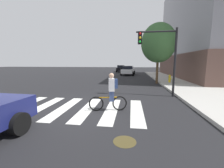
# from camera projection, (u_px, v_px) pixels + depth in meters

# --- Properties ---
(ground_plane) EXTENTS (120.00, 120.00, 0.00)m
(ground_plane) POSITION_uv_depth(u_px,v_px,m) (74.00, 108.00, 6.76)
(ground_plane) COLOR black
(crosswalk_stripes) EXTENTS (6.21, 3.51, 0.01)m
(crosswalk_stripes) POSITION_uv_depth(u_px,v_px,m) (76.00, 108.00, 6.74)
(crosswalk_stripes) COLOR silver
(crosswalk_stripes) RESTS_ON ground
(manhole_cover) EXTENTS (0.64, 0.64, 0.01)m
(manhole_cover) POSITION_uv_depth(u_px,v_px,m) (125.00, 141.00, 3.90)
(manhole_cover) COLOR #473D1E
(manhole_cover) RESTS_ON ground
(sedan_mid) EXTENTS (2.47, 4.70, 1.57)m
(sedan_mid) POSITION_uv_depth(u_px,v_px,m) (128.00, 70.00, 24.66)
(sedan_mid) COLOR silver
(sedan_mid) RESTS_ON ground
(sedan_far) EXTENTS (2.15, 4.46, 1.53)m
(sedan_far) POSITION_uv_depth(u_px,v_px,m) (121.00, 68.00, 32.84)
(sedan_far) COLOR black
(sedan_far) RESTS_ON ground
(cyclist) EXTENTS (1.69, 0.43, 1.69)m
(cyclist) POSITION_uv_depth(u_px,v_px,m) (111.00, 92.00, 6.30)
(cyclist) COLOR black
(cyclist) RESTS_ON ground
(traffic_light_near) EXTENTS (2.47, 0.28, 4.20)m
(traffic_light_near) POSITION_uv_depth(u_px,v_px,m) (162.00, 51.00, 8.77)
(traffic_light_near) COLOR black
(traffic_light_near) RESTS_ON ground
(fire_hydrant) EXTENTS (0.33, 0.22, 0.78)m
(fire_hydrant) POSITION_uv_depth(u_px,v_px,m) (170.00, 79.00, 14.46)
(fire_hydrant) COLOR gold
(fire_hydrant) RESTS_ON sidewalk
(street_tree_near) EXTENTS (3.37, 3.37, 6.00)m
(street_tree_near) POSITION_uv_depth(u_px,v_px,m) (158.00, 43.00, 14.13)
(street_tree_near) COLOR #4C3823
(street_tree_near) RESTS_ON ground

